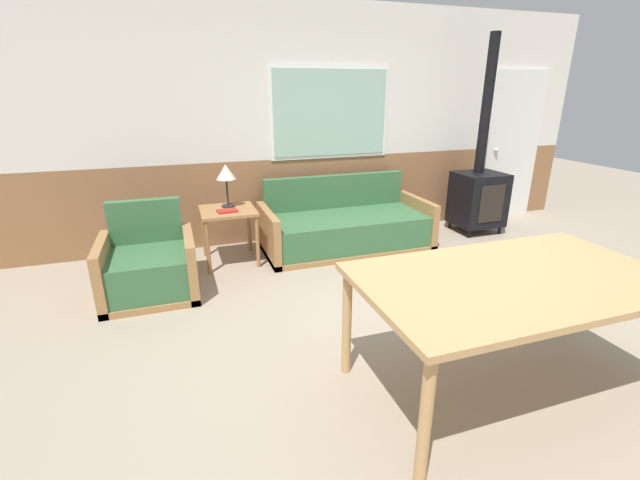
% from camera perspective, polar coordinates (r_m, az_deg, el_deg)
% --- Properties ---
extents(ground_plane, '(16.00, 16.00, 0.00)m').
position_cam_1_polar(ground_plane, '(3.41, 15.83, -12.58)').
color(ground_plane, gray).
extents(wall_back, '(7.20, 0.09, 2.70)m').
position_cam_1_polar(wall_back, '(5.27, 0.69, 15.06)').
color(wall_back, '#8E603D').
rests_on(wall_back, ground_plane).
extents(couch, '(1.91, 0.88, 0.79)m').
position_cam_1_polar(couch, '(4.98, 3.41, 1.63)').
color(couch, '#9E7042').
rests_on(couch, ground_plane).
extents(armchair, '(0.80, 0.77, 0.81)m').
position_cam_1_polar(armchair, '(4.14, -21.81, -3.54)').
color(armchair, '#9E7042').
rests_on(armchair, ground_plane).
extents(side_table, '(0.56, 0.56, 0.58)m').
position_cam_1_polar(side_table, '(4.59, -12.11, 2.89)').
color(side_table, '#9E7042').
rests_on(side_table, ground_plane).
extents(table_lamp, '(0.20, 0.20, 0.45)m').
position_cam_1_polar(table_lamp, '(4.58, -12.43, 8.57)').
color(table_lamp, '#262628').
rests_on(table_lamp, side_table).
extents(book_stack, '(0.21, 0.15, 0.02)m').
position_cam_1_polar(book_stack, '(4.46, -12.26, 3.82)').
color(book_stack, '#B22823').
rests_on(book_stack, side_table).
extents(dining_table, '(1.80, 1.04, 0.76)m').
position_cam_1_polar(dining_table, '(2.71, 24.43, -5.69)').
color(dining_table, tan).
rests_on(dining_table, ground_plane).
extents(wood_stove, '(0.58, 0.53, 2.39)m').
position_cam_1_polar(wood_stove, '(5.84, 20.41, 6.37)').
color(wood_stove, black).
rests_on(wood_stove, ground_plane).
extents(entry_door, '(0.86, 0.09, 2.01)m').
position_cam_1_polar(entry_door, '(6.72, 24.26, 11.35)').
color(entry_door, white).
rests_on(entry_door, ground_plane).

